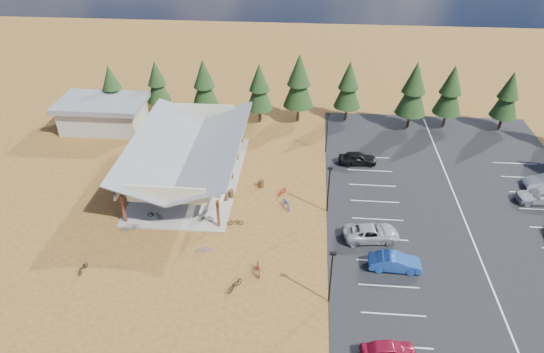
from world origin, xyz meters
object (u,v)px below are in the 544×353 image
object	(u,v)px
bike_7	(223,142)
car_8	(541,195)
bike_13	(204,249)
bike_2	(169,169)
trash_bin_0	(231,194)
bike_6	(219,165)
bike_11	(258,268)
car_2	(371,233)
bike_0	(155,215)
lamp_post_0	(331,274)
trash_bin_1	(261,183)
lamp_post_1	(329,187)
lamp_post_2	(327,130)
car_1	(395,262)
bike_14	(287,203)
car_0	(388,350)
bike_8	(83,268)
bike_16	(235,222)
car_4	(358,158)
bike_pavilion	(188,148)
bike_9	(131,226)
bike_15	(282,191)
bike_3	(176,141)
outbuilding	(103,114)
bike_12	(235,285)
bike_4	(206,218)
bike_1	(169,174)
bike_5	(215,183)

from	to	relation	value
bike_7	car_8	distance (m)	35.68
bike_13	bike_2	bearing A→B (deg)	-173.40
trash_bin_0	bike_6	xyz separation A→B (m)	(-2.21, 5.50, 0.12)
bike_11	car_2	size ratio (longest dim) A/B	0.35
bike_0	lamp_post_0	bearing A→B (deg)	-103.41
trash_bin_1	bike_7	world-z (taller)	bike_7
lamp_post_1	bike_0	size ratio (longest dim) A/B	3.14
bike_6	lamp_post_2	bearing A→B (deg)	-82.64
car_1	bike_14	bearing A→B (deg)	51.46
bike_0	bike_6	world-z (taller)	bike_6
trash_bin_1	car_0	world-z (taller)	car_0
bike_13	car_8	xyz separation A→B (m)	(32.94, 10.50, 0.41)
lamp_post_2	bike_8	xyz separation A→B (m)	(-20.96, -22.38, -2.58)
bike_14	bike_16	size ratio (longest dim) A/B	1.20
bike_6	car_4	distance (m)	15.98
bike_pavilion	bike_8	distance (m)	16.84
bike_9	bike_15	world-z (taller)	bike_9
bike_3	car_2	xyz separation A→B (m)	(22.44, -16.07, 0.13)
car_1	bike_2	bearing A→B (deg)	61.41
bike_11	car_2	world-z (taller)	car_2
bike_pavilion	lamp_post_1	bearing A→B (deg)	-18.43
bike_2	outbuilding	bearing A→B (deg)	44.87
bike_9	bike_14	xyz separation A→B (m)	(14.56, 4.96, -0.02)
outbuilding	bike_16	distance (m)	27.75
car_1	outbuilding	bearing A→B (deg)	56.81
bike_12	car_2	xyz separation A→B (m)	(11.68, 7.25, 0.31)
bike_9	bike_12	xyz separation A→B (m)	(10.98, -6.62, -0.06)
car_0	bike_4	bearing A→B (deg)	39.94
bike_11	bike_16	size ratio (longest dim) A/B	1.16
bike_14	bike_15	size ratio (longest dim) A/B	1.26
bike_0	bike_15	xyz separation A→B (m)	(12.22, 5.16, -0.08)
bike_1	bike_2	distance (m)	1.10
bike_13	car_8	world-z (taller)	car_8
bike_2	car_0	world-z (taller)	car_0
lamp_post_0	bike_9	world-z (taller)	lamp_post_0
bike_6	car_8	bearing A→B (deg)	-111.10
bike_5	car_0	size ratio (longest dim) A/B	0.38
bike_2	bike_5	world-z (taller)	bike_2
car_2	lamp_post_0	bearing A→B (deg)	145.30
bike_14	bike_16	bearing A→B (deg)	-167.77
bike_3	bike_8	bearing A→B (deg)	-176.03
bike_9	bike_11	bearing A→B (deg)	-133.89
outbuilding	bike_11	size ratio (longest dim) A/B	6.06
bike_4	bike_9	xyz separation A→B (m)	(-6.84, -1.87, 0.01)
bike_2	trash_bin_0	bearing A→B (deg)	-120.26
outbuilding	bike_3	size ratio (longest dim) A/B	6.19
bike_13	car_2	size ratio (longest dim) A/B	0.29
bike_8	bike_9	world-z (taller)	bike_9
bike_0	bike_8	world-z (taller)	bike_0
trash_bin_1	car_0	distance (m)	23.48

